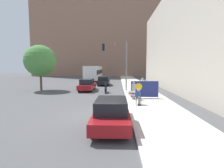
# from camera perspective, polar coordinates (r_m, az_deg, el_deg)

# --- Properties ---
(ground_plane) EXTENTS (160.00, 160.00, 0.00)m
(ground_plane) POSITION_cam_1_polar(r_m,az_deg,el_deg) (10.78, -4.22, -10.68)
(ground_plane) COLOR #4F4F51
(sidewalk_curb) EXTENTS (3.90, 90.00, 0.13)m
(sidewalk_curb) POSITION_cam_1_polar(r_m,az_deg,el_deg) (25.61, 7.98, -1.15)
(sidewalk_curb) COLOR beige
(sidewalk_curb) RESTS_ON ground_plane
(building_backdrop_far) EXTENTS (52.00, 12.00, 38.10)m
(building_backdrop_far) POSITION_cam_1_polar(r_m,az_deg,el_deg) (65.82, -0.89, 19.59)
(building_backdrop_far) COLOR #936B56
(building_backdrop_far) RESTS_ON ground_plane
(building_backdrop_right) EXTENTS (10.00, 32.00, 12.81)m
(building_backdrop_right) POSITION_cam_1_polar(r_m,az_deg,el_deg) (26.37, 28.12, 12.27)
(building_backdrop_right) COLOR #BCB2A3
(building_backdrop_right) RESTS_ON ground_plane
(seated_protester) EXTENTS (1.00, 0.77, 1.23)m
(seated_protester) POSITION_cam_1_polar(r_m,az_deg,el_deg) (13.62, 8.60, -3.91)
(seated_protester) COLOR #474C56
(seated_protester) RESTS_ON sidewalk_curb
(jogger_on_sidewalk) EXTENTS (0.34, 0.34, 1.60)m
(jogger_on_sidewalk) POSITION_cam_1_polar(r_m,az_deg,el_deg) (15.73, 7.11, -2.09)
(jogger_on_sidewalk) COLOR #756651
(jogger_on_sidewalk) RESTS_ON sidewalk_curb
(pedestrian_behind) EXTENTS (0.34, 0.34, 1.80)m
(pedestrian_behind) POSITION_cam_1_polar(r_m,az_deg,el_deg) (18.15, 9.87, -0.76)
(pedestrian_behind) COLOR #756651
(pedestrian_behind) RESTS_ON sidewalk_curb
(protest_banner) EXTENTS (2.59, 0.06, 1.59)m
(protest_banner) POSITION_cam_1_polar(r_m,az_deg,el_deg) (16.53, 10.55, -1.65)
(protest_banner) COLOR slate
(protest_banner) RESTS_ON sidewalk_curb
(traffic_light_pole) EXTENTS (3.05, 2.82, 6.03)m
(traffic_light_pole) POSITION_cam_1_polar(r_m,az_deg,el_deg) (21.72, 1.98, 8.59)
(traffic_light_pole) COLOR slate
(traffic_light_pole) RESTS_ON sidewalk_curb
(parked_car_curbside) EXTENTS (1.76, 4.53, 1.42)m
(parked_car_curbside) POSITION_cam_1_polar(r_m,az_deg,el_deg) (8.94, -0.18, -9.32)
(parked_car_curbside) COLOR maroon
(parked_car_curbside) RESTS_ON ground_plane
(car_on_road_nearest) EXTENTS (1.73, 4.66, 1.50)m
(car_on_road_nearest) POSITION_cam_1_polar(r_m,az_deg,el_deg) (22.70, -8.11, -0.28)
(car_on_road_nearest) COLOR maroon
(car_on_road_nearest) RESTS_ON ground_plane
(car_on_road_midblock) EXTENTS (1.88, 4.66, 1.47)m
(car_on_road_midblock) POSITION_cam_1_polar(r_m,az_deg,el_deg) (29.36, -2.72, 1.05)
(car_on_road_midblock) COLOR black
(car_on_road_midblock) RESTS_ON ground_plane
(city_bus_on_road) EXTENTS (2.62, 12.35, 3.23)m
(city_bus_on_road) POSITION_cam_1_polar(r_m,az_deg,el_deg) (38.90, -5.87, 3.77)
(city_bus_on_road) COLOR silver
(city_bus_on_road) RESTS_ON ground_plane
(motorcycle_on_road) EXTENTS (0.28, 2.16, 1.24)m
(motorcycle_on_road) POSITION_cam_1_polar(r_m,az_deg,el_deg) (20.60, -2.04, -1.39)
(motorcycle_on_road) COLOR navy
(motorcycle_on_road) RESTS_ON ground_plane
(street_tree_near_curb) EXTENTS (4.00, 4.00, 5.84)m
(street_tree_near_curb) POSITION_cam_1_polar(r_m,az_deg,el_deg) (24.39, -22.39, 7.02)
(street_tree_near_curb) COLOR brown
(street_tree_near_curb) RESTS_ON ground_plane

